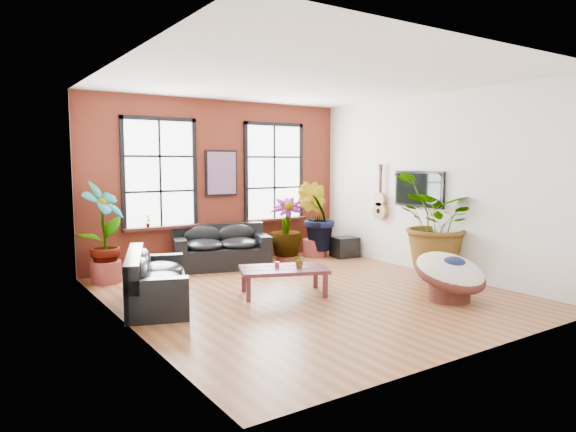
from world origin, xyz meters
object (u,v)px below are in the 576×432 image
object	(u,v)px
sofa_left	(153,281)
papasan_chair	(450,274)
coffee_table	(284,271)
sofa_back	(221,248)

from	to	relation	value
sofa_left	papasan_chair	size ratio (longest dim) A/B	1.92
sofa_left	coffee_table	size ratio (longest dim) A/B	1.38
papasan_chair	coffee_table	bearing A→B (deg)	140.25
sofa_left	coffee_table	distance (m)	2.08
sofa_back	coffee_table	size ratio (longest dim) A/B	1.32
sofa_back	sofa_left	size ratio (longest dim) A/B	0.95
sofa_back	papasan_chair	size ratio (longest dim) A/B	1.82
sofa_back	sofa_left	distance (m)	2.88
sofa_back	papasan_chair	xyz separation A→B (m)	(1.87, -4.34, 0.03)
sofa_back	sofa_left	xyz separation A→B (m)	(-2.11, -1.96, -0.03)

